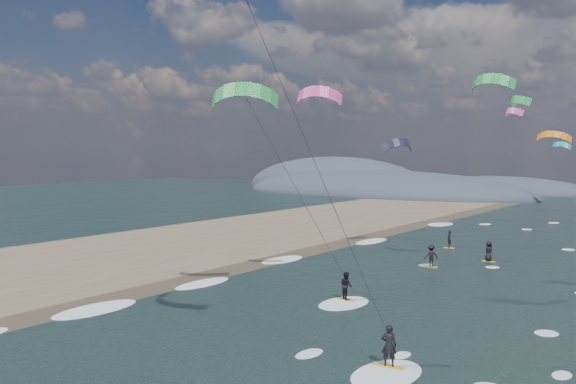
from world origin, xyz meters
The scene contains 9 objects.
ground centered at (0.00, 0.00, 0.00)m, with size 260.00×260.00×0.00m, color black.
sand_strip centered at (-24.00, 10.00, 0.00)m, with size 26.00×240.00×0.00m, color brown.
wet_sand_strip centered at (-12.00, 10.00, 0.00)m, with size 3.00×240.00×0.00m, color #382D23.
coastal_hills centered at (-44.84, 107.86, 0.00)m, with size 80.00×41.00×15.00m.
kitesurfer_near_a centered at (4.74, 1.88, 13.84)m, with size 7.99×8.76×17.80m.
kitesurfer_near_b centered at (-2.10, 12.23, 9.03)m, with size 7.17×8.97×13.89m.
far_kitesurfers centered at (0.74, 33.34, 0.88)m, with size 6.51×11.19×1.80m.
bg_kite_field centered at (-0.50, 53.90, 12.58)m, with size 13.01×76.83×5.86m.
shoreline_surf centered at (-10.80, 14.75, 0.00)m, with size 2.40×79.40×0.11m.
Camera 1 is at (20.09, -17.92, 9.52)m, focal length 40.00 mm.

